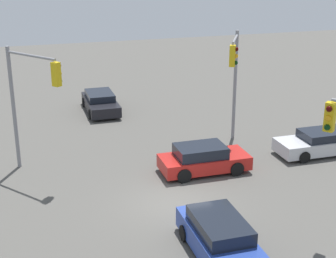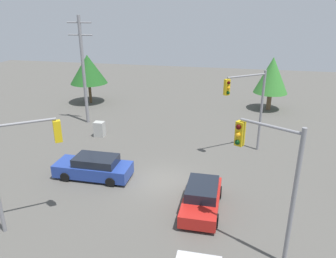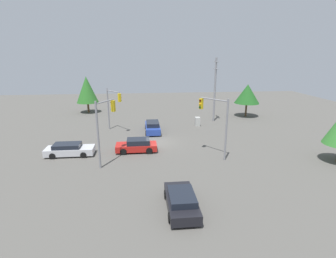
# 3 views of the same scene
# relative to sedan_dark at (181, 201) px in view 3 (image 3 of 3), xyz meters

# --- Properties ---
(ground_plane) EXTENTS (80.00, 80.00, 0.00)m
(ground_plane) POSITION_rel_sedan_dark_xyz_m (13.79, 0.74, -0.62)
(ground_plane) COLOR #54514C
(sedan_dark) EXTENTS (4.46, 2.01, 1.26)m
(sedan_dark) POSITION_rel_sedan_dark_xyz_m (0.00, 0.00, 0.00)
(sedan_dark) COLOR black
(sedan_dark) RESTS_ON ground_plane
(sedan_red) EXTENTS (1.96, 4.26, 1.36)m
(sedan_red) POSITION_rel_sedan_dark_xyz_m (11.06, 3.04, 0.04)
(sedan_red) COLOR red
(sedan_red) RESTS_ON ground_plane
(sedan_silver) EXTENTS (1.93, 4.76, 1.25)m
(sedan_silver) POSITION_rel_sedan_dark_xyz_m (10.65, 9.82, -0.00)
(sedan_silver) COLOR silver
(sedan_silver) RESTS_ON ground_plane
(sedan_blue) EXTENTS (4.75, 1.95, 1.44)m
(sedan_blue) POSITION_rel_sedan_dark_xyz_m (18.06, 1.07, 0.07)
(sedan_blue) COLOR #233D93
(sedan_blue) RESTS_ON ground_plane
(traffic_signal_main) EXTENTS (2.70, 2.10, 5.55)m
(traffic_signal_main) POSITION_rel_sedan_dark_xyz_m (19.07, 6.13, 3.17)
(traffic_signal_main) COLOR gray
(traffic_signal_main) RESTS_ON ground_plane
(traffic_signal_cross) EXTENTS (2.80, 2.25, 5.98)m
(traffic_signal_cross) POSITION_rel_sedan_dark_xyz_m (8.86, -4.62, 3.46)
(traffic_signal_cross) COLOR gray
(traffic_signal_cross) RESTS_ON ground_plane
(traffic_signal_aux) EXTENTS (2.51, 1.51, 6.10)m
(traffic_signal_aux) POSITION_rel_sedan_dark_xyz_m (8.12, 5.81, 3.49)
(traffic_signal_aux) COLOR gray
(traffic_signal_aux) RESTS_ON ground_plane
(utility_pole_tall) EXTENTS (2.20, 0.28, 9.42)m
(utility_pole_tall) POSITION_rel_sedan_dark_xyz_m (22.94, -8.46, 4.38)
(utility_pole_tall) COLOR gray
(utility_pole_tall) RESTS_ON ground_plane
(electrical_cabinet) EXTENTS (0.82, 0.64, 1.25)m
(electrical_cabinet) POSITION_rel_sedan_dark_xyz_m (20.48, -5.44, 0.01)
(electrical_cabinet) COLOR #B2B2AD
(electrical_cabinet) RESTS_ON ground_plane
(tree_corner) EXTENTS (3.96, 3.96, 5.25)m
(tree_corner) POSITION_rel_sedan_dark_xyz_m (25.45, -14.57, 3.10)
(tree_corner) COLOR #4C3823
(tree_corner) RESTS_ON ground_plane
(tree_behind) EXTENTS (3.68, 3.68, 6.24)m
(tree_behind) POSITION_rel_sedan_dark_xyz_m (31.25, 11.74, 3.37)
(tree_behind) COLOR brown
(tree_behind) RESTS_ON ground_plane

